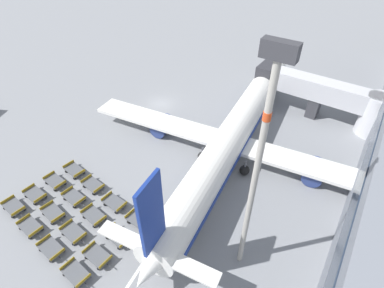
{
  "coord_description": "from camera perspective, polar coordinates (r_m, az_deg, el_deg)",
  "views": [
    {
      "loc": [
        27.46,
        -32.47,
        26.53
      ],
      "look_at": [
        10.85,
        -7.13,
        1.33
      ],
      "focal_mm": 28.0,
      "sensor_mm": 36.0,
      "label": 1
    }
  ],
  "objects": [
    {
      "name": "baggage_dolly_row_mid_a_col_d",
      "position": [
        31.29,
        -17.55,
        -19.64
      ],
      "size": [
        3.32,
        1.78,
        0.92
      ],
      "color": "#515459",
      "rests_on": "ground_plane"
    },
    {
      "name": "baggage_dolly_row_mid_a_col_b",
      "position": [
        35.95,
        -24.95,
        -11.82
      ],
      "size": [
        3.36,
        1.92,
        0.92
      ],
      "color": "#515459",
      "rests_on": "ground_plane"
    },
    {
      "name": "baggage_dolly_row_far_col_c",
      "position": [
        34.66,
        -14.54,
        -10.77
      ],
      "size": [
        3.32,
        1.77,
        0.92
      ],
      "color": "#515459",
      "rests_on": "ground_plane"
    },
    {
      "name": "airplane",
      "position": [
        38.95,
        7.98,
        1.93
      ],
      "size": [
        40.53,
        44.74,
        12.1
      ],
      "color": "white",
      "rests_on": "ground_plane"
    },
    {
      "name": "baggage_dolly_row_mid_a_col_a",
      "position": [
        38.67,
        -27.72,
        -8.53
      ],
      "size": [
        3.32,
        1.79,
        0.92
      ],
      "color": "#515459",
      "rests_on": "ground_plane"
    },
    {
      "name": "baggage_dolly_row_far_col_d",
      "position": [
        32.65,
        -10.09,
        -14.11
      ],
      "size": [
        3.32,
        1.78,
        0.92
      ],
      "color": "#515459",
      "rests_on": "ground_plane"
    },
    {
      "name": "baggage_dolly_row_near_col_b",
      "position": [
        35.77,
        -28.42,
        -13.7
      ],
      "size": [
        3.33,
        1.8,
        0.92
      ],
      "color": "#515459",
      "rests_on": "ground_plane"
    },
    {
      "name": "baggage_dolly_row_near_col_a",
      "position": [
        38.49,
        -30.82,
        -10.24
      ],
      "size": [
        3.34,
        1.84,
        0.92
      ],
      "color": "#515459",
      "rests_on": "ground_plane"
    },
    {
      "name": "baggage_dolly_row_near_col_d",
      "position": [
        31.0,
        -21.23,
        -21.99
      ],
      "size": [
        3.34,
        1.85,
        0.92
      ],
      "color": "#515459",
      "rests_on": "ground_plane"
    },
    {
      "name": "baggage_dolly_row_mid_b_col_d",
      "position": [
        31.95,
        -13.94,
        -16.72
      ],
      "size": [
        3.34,
        1.86,
        0.92
      ],
      "color": "#515459",
      "rests_on": "ground_plane"
    },
    {
      "name": "baggage_dolly_row_far_col_a",
      "position": [
        39.76,
        -21.49,
        -4.66
      ],
      "size": [
        3.35,
        1.9,
        0.92
      ],
      "color": "#515459",
      "rests_on": "ground_plane"
    },
    {
      "name": "baggage_dolly_row_far_col_b",
      "position": [
        37.16,
        -18.33,
        -7.42
      ],
      "size": [
        3.34,
        1.84,
        0.92
      ],
      "color": "#515459",
      "rests_on": "ground_plane"
    },
    {
      "name": "baggage_dolly_row_mid_b_col_a",
      "position": [
        39.22,
        -24.62,
        -6.49
      ],
      "size": [
        3.34,
        1.83,
        0.92
      ],
      "color": "#515459",
      "rests_on": "ground_plane"
    },
    {
      "name": "baggage_dolly_row_mid_b_col_c",
      "position": [
        34.14,
        -18.18,
        -12.86
      ],
      "size": [
        3.35,
        1.89,
        0.92
      ],
      "color": "#515459",
      "rests_on": "ground_plane"
    },
    {
      "name": "stand_guidance_stripe",
      "position": [
        35.04,
        -0.72,
        -9.45
      ],
      "size": [
        4.05,
        30.33,
        0.01
      ],
      "color": "white",
      "rests_on": "ground_plane"
    },
    {
      "name": "jet_bridge",
      "position": [
        48.74,
        25.03,
        8.09
      ],
      "size": [
        19.85,
        4.49,
        6.28
      ],
      "color": "silver",
      "rests_on": "ground_plane"
    },
    {
      "name": "ground_plane",
      "position": [
        50.12,
        -5.97,
        7.55
      ],
      "size": [
        500.0,
        500.0,
        0.0
      ],
      "primitive_type": "plane",
      "color": "gray"
    },
    {
      "name": "baggage_dolly_row_near_col_c",
      "position": [
        33.26,
        -25.25,
        -17.57
      ],
      "size": [
        3.33,
        1.83,
        0.92
      ],
      "color": "#515459",
      "rests_on": "ground_plane"
    },
    {
      "name": "apron_light_mast",
      "position": [
        20.87,
        12.49,
        -3.34
      ],
      "size": [
        2.0,
        0.7,
        20.94
      ],
      "color": "#ADA89E",
      "rests_on": "ground_plane"
    },
    {
      "name": "baggage_dolly_row_mid_a_col_c",
      "position": [
        33.52,
        -21.64,
        -15.42
      ],
      "size": [
        3.34,
        1.85,
        0.92
      ],
      "color": "#515459",
      "rests_on": "ground_plane"
    },
    {
      "name": "baggage_dolly_row_mid_b_col_b",
      "position": [
        36.56,
        -21.56,
        -9.45
      ],
      "size": [
        3.34,
        1.83,
        0.92
      ],
      "color": "#515459",
      "rests_on": "ground_plane"
    }
  ]
}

